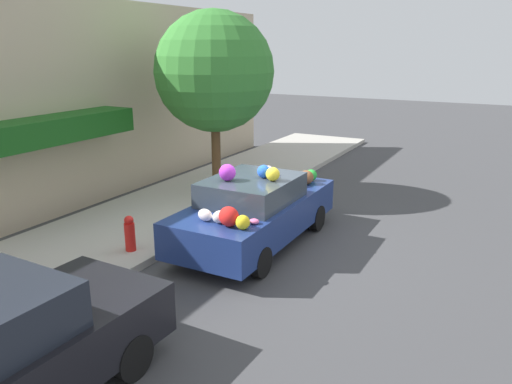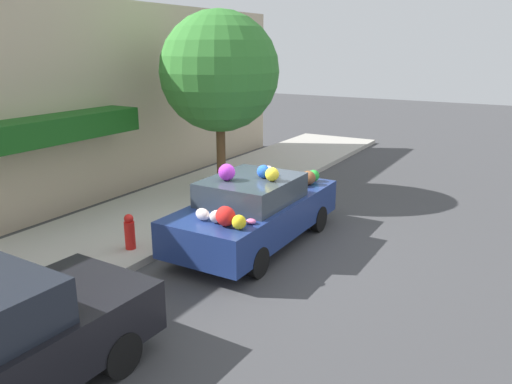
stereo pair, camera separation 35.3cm
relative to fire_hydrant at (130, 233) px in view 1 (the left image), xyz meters
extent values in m
plane|color=#424244|center=(1.76, -1.66, -0.49)|extent=(60.00, 60.00, 0.00)
cube|color=#B2ADA3|center=(1.76, 1.04, -0.42)|extent=(24.00, 3.20, 0.15)
cube|color=#C6B293|center=(1.76, 3.29, 2.04)|extent=(18.00, 0.30, 5.06)
cube|color=#195919|center=(0.78, 2.69, 1.68)|extent=(4.04, 0.90, 0.55)
cylinder|color=brown|center=(4.31, 0.79, 0.69)|extent=(0.24, 0.24, 2.07)
sphere|color=#388433|center=(4.31, 0.79, 2.80)|extent=(3.07, 3.07, 3.07)
cylinder|color=red|center=(0.00, 0.00, -0.07)|extent=(0.20, 0.20, 0.55)
sphere|color=red|center=(0.00, 0.00, 0.26)|extent=(0.18, 0.18, 0.18)
cube|color=navy|center=(1.76, -1.79, 0.13)|extent=(4.28, 1.78, 0.68)
cube|color=#333D47|center=(1.59, -1.79, 0.71)|extent=(1.93, 1.56, 0.47)
cylinder|color=black|center=(3.09, -0.98, -0.21)|extent=(0.56, 0.18, 0.56)
cylinder|color=black|center=(3.08, -2.60, -0.21)|extent=(0.56, 0.18, 0.56)
cylinder|color=black|center=(0.44, -0.97, -0.21)|extent=(0.56, 0.18, 0.56)
cylinder|color=black|center=(0.43, -2.59, -0.21)|extent=(0.56, 0.18, 0.56)
ellipsoid|color=pink|center=(3.48, -1.30, 0.57)|extent=(0.29, 0.33, 0.20)
ellipsoid|color=red|center=(0.15, -2.12, 0.64)|extent=(0.50, 0.51, 0.34)
sphere|color=green|center=(2.81, -1.98, 0.56)|extent=(0.25, 0.25, 0.18)
sphere|color=blue|center=(1.71, -1.99, 1.07)|extent=(0.34, 0.34, 0.26)
sphere|color=green|center=(3.58, -2.24, 0.61)|extent=(0.34, 0.34, 0.27)
sphere|color=blue|center=(3.30, -1.26, 0.55)|extent=(0.21, 0.21, 0.15)
ellipsoid|color=white|center=(0.20, -1.92, 0.59)|extent=(0.35, 0.35, 0.23)
ellipsoid|color=white|center=(0.18, -1.62, 0.58)|extent=(0.23, 0.32, 0.22)
ellipsoid|color=olive|center=(3.53, -1.45, 0.57)|extent=(0.27, 0.26, 0.19)
sphere|color=yellow|center=(1.59, -2.24, 1.08)|extent=(0.30, 0.30, 0.27)
sphere|color=yellow|center=(3.02, -2.19, 0.59)|extent=(0.27, 0.27, 0.23)
sphere|color=white|center=(1.92, -1.98, 1.04)|extent=(0.28, 0.28, 0.20)
sphere|color=purple|center=(1.19, -1.47, 1.11)|extent=(0.40, 0.40, 0.32)
ellipsoid|color=pink|center=(0.45, -2.46, 0.52)|extent=(0.17, 0.19, 0.09)
ellipsoid|color=olive|center=(2.62, -1.95, 0.54)|extent=(0.23, 0.23, 0.14)
ellipsoid|color=brown|center=(3.26, -2.25, 0.63)|extent=(0.30, 0.33, 0.32)
sphere|color=yellow|center=(0.13, -2.41, 0.60)|extent=(0.35, 0.35, 0.25)
cylinder|color=black|center=(-2.73, -0.95, -0.20)|extent=(0.58, 0.20, 0.58)
cylinder|color=black|center=(-2.78, -2.51, -0.20)|extent=(0.58, 0.20, 0.58)
camera|label=1|loc=(-6.70, -6.31, 3.44)|focal=35.00mm
camera|label=2|loc=(-6.52, -6.62, 3.44)|focal=35.00mm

